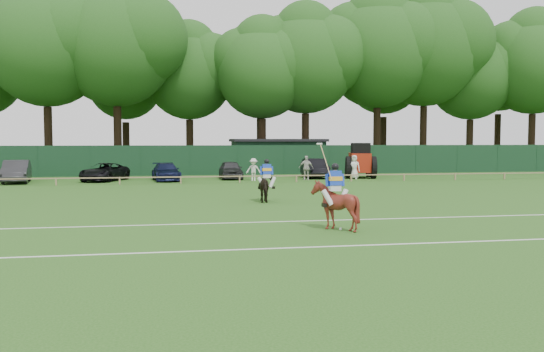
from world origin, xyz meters
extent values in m
plane|color=#1E4C14|center=(0.00, 0.00, 0.00)|extent=(160.00, 160.00, 0.00)
imported|color=black|center=(0.75, 5.76, 0.72)|extent=(0.82, 1.72, 1.43)
imported|color=maroon|center=(1.46, -3.14, 0.81)|extent=(1.34, 1.50, 1.61)
imported|color=#313134|center=(-14.12, 20.91, 0.78)|extent=(2.33, 4.91, 1.55)
imported|color=black|center=(-8.32, 21.52, 0.64)|extent=(3.61, 5.07, 1.28)
imported|color=#12183A|center=(-3.97, 21.08, 0.64)|extent=(2.27, 4.56, 1.27)
imported|color=#323335|center=(0.84, 22.14, 0.69)|extent=(1.71, 4.09, 1.38)
imported|color=black|center=(7.46, 22.30, 0.74)|extent=(1.81, 4.59, 1.49)
imported|color=silver|center=(2.25, 19.86, 0.81)|extent=(1.13, 0.77, 1.62)
imported|color=beige|center=(6.18, 19.97, 0.90)|extent=(1.13, 0.68, 1.79)
imported|color=silver|center=(9.97, 20.23, 0.90)|extent=(1.05, 0.91, 1.81)
cube|color=silver|center=(0.75, 5.76, 1.22)|extent=(0.37, 0.27, 0.18)
cube|color=#1A3BBC|center=(0.75, 5.76, 1.54)|extent=(0.41, 0.32, 0.51)
cube|color=gold|center=(0.75, 5.76, 1.52)|extent=(0.44, 0.30, 0.18)
sphere|color=black|center=(0.75, 5.76, 1.91)|extent=(0.25, 0.25, 0.25)
cylinder|color=silver|center=(1.01, 5.70, 0.92)|extent=(0.42, 0.33, 0.59)
cylinder|color=silver|center=(0.49, 5.71, 0.92)|extent=(0.42, 0.34, 0.59)
cube|color=silver|center=(1.46, -3.14, 1.37)|extent=(0.37, 0.27, 0.18)
cube|color=#1A3BBC|center=(1.46, -3.14, 1.69)|extent=(0.41, 0.31, 0.51)
cube|color=gold|center=(1.46, -3.14, 1.67)|extent=(0.44, 0.30, 0.18)
sphere|color=black|center=(1.46, -3.14, 2.06)|extent=(0.25, 0.25, 0.25)
cylinder|color=silver|center=(1.72, -3.19, 1.07)|extent=(0.42, 0.33, 0.59)
cylinder|color=silver|center=(1.20, -3.18, 1.07)|extent=(0.42, 0.34, 0.59)
cylinder|color=tan|center=(1.16, -3.08, 2.24)|extent=(0.26, 0.58, 1.17)
sphere|color=silver|center=(1.61, -3.28, 0.04)|extent=(0.09, 0.09, 0.09)
cube|color=silver|center=(0.00, -6.00, 0.01)|extent=(60.00, 0.10, 0.01)
cube|color=silver|center=(0.00, -1.00, 0.01)|extent=(60.00, 0.10, 0.01)
cube|color=#997F5B|center=(0.00, 18.00, 0.45)|extent=(62.00, 0.08, 0.08)
cube|color=#14351E|center=(0.00, 27.00, 1.25)|extent=(92.00, 0.04, 2.50)
cube|color=#14331E|center=(6.00, 30.00, 1.40)|extent=(8.00, 4.00, 2.80)
cube|color=black|center=(6.00, 30.00, 2.92)|extent=(8.40, 4.40, 0.24)
cube|color=#9D200E|center=(10.84, 21.50, 1.19)|extent=(2.03, 2.97, 1.47)
cube|color=black|center=(10.74, 21.06, 2.21)|extent=(1.65, 1.73, 1.02)
cylinder|color=black|center=(9.73, 20.93, 0.85)|extent=(0.70, 1.73, 1.70)
cylinder|color=black|center=(11.61, 20.52, 0.85)|extent=(0.70, 1.73, 1.70)
cylinder|color=black|center=(10.26, 22.79, 0.45)|extent=(0.53, 0.96, 0.91)
cylinder|color=black|center=(11.92, 22.42, 0.45)|extent=(0.53, 0.96, 0.91)
camera|label=1|loc=(-3.95, -21.15, 2.94)|focal=38.00mm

